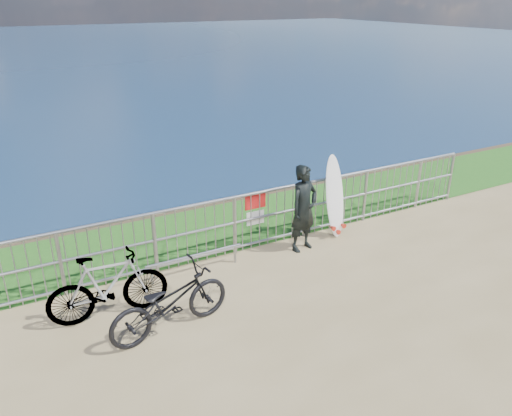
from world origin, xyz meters
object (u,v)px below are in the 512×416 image
surfboard (335,199)px  bicycle_near (170,302)px  surfer (304,208)px  bicycle_far (108,286)px

surfboard → bicycle_near: surfboard is taller
surfer → bicycle_far: 3.72m
surfboard → bicycle_near: bearing=-159.8°
surfboard → bicycle_far: 4.59m
surfer → bicycle_near: 3.25m
surfboard → bicycle_far: bearing=-171.5°
bicycle_far → bicycle_near: bearing=-133.1°
surfboard → bicycle_near: 4.12m
surfboard → bicycle_near: (-3.86, -1.42, -0.27)m
bicycle_near → surfboard: bearing=-79.0°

